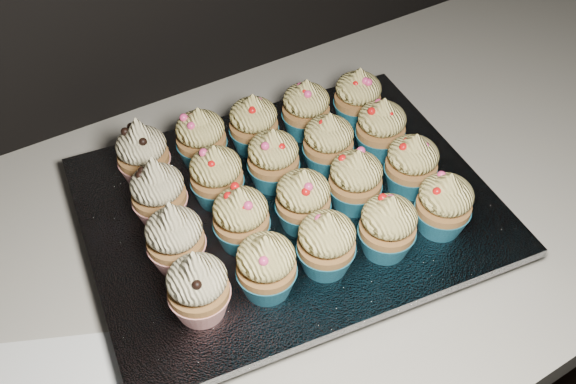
# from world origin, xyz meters

# --- Properties ---
(worktop) EXTENTS (2.44, 0.64, 0.04)m
(worktop) POSITION_xyz_m (0.00, 1.70, 0.88)
(worktop) COLOR beige
(worktop) RESTS_ON cabinet
(baking_tray) EXTENTS (0.48, 0.39, 0.02)m
(baking_tray) POSITION_xyz_m (0.05, 1.69, 0.91)
(baking_tray) COLOR black
(baking_tray) RESTS_ON worktop
(foil_lining) EXTENTS (0.52, 0.43, 0.01)m
(foil_lining) POSITION_xyz_m (0.05, 1.69, 0.93)
(foil_lining) COLOR silver
(foil_lining) RESTS_ON baking_tray
(cupcake_0) EXTENTS (0.06, 0.06, 0.10)m
(cupcake_0) POSITION_xyz_m (-0.10, 1.61, 0.97)
(cupcake_0) COLOR #AE1B18
(cupcake_0) RESTS_ON foil_lining
(cupcake_1) EXTENTS (0.06, 0.06, 0.08)m
(cupcake_1) POSITION_xyz_m (-0.03, 1.60, 0.97)
(cupcake_1) COLOR #1B6681
(cupcake_1) RESTS_ON foil_lining
(cupcake_2) EXTENTS (0.06, 0.06, 0.08)m
(cupcake_2) POSITION_xyz_m (0.03, 1.59, 0.97)
(cupcake_2) COLOR #1B6681
(cupcake_2) RESTS_ON foil_lining
(cupcake_3) EXTENTS (0.06, 0.06, 0.08)m
(cupcake_3) POSITION_xyz_m (0.10, 1.58, 0.97)
(cupcake_3) COLOR #1B6681
(cupcake_3) RESTS_ON foil_lining
(cupcake_4) EXTENTS (0.06, 0.06, 0.08)m
(cupcake_4) POSITION_xyz_m (0.18, 1.57, 0.97)
(cupcake_4) COLOR #1B6681
(cupcake_4) RESTS_ON foil_lining
(cupcake_5) EXTENTS (0.06, 0.06, 0.10)m
(cupcake_5) POSITION_xyz_m (-0.10, 1.68, 0.97)
(cupcake_5) COLOR #AE1B18
(cupcake_5) RESTS_ON foil_lining
(cupcake_6) EXTENTS (0.06, 0.06, 0.08)m
(cupcake_6) POSITION_xyz_m (-0.02, 1.67, 0.97)
(cupcake_6) COLOR #1B6681
(cupcake_6) RESTS_ON foil_lining
(cupcake_7) EXTENTS (0.06, 0.06, 0.08)m
(cupcake_7) POSITION_xyz_m (0.05, 1.66, 0.97)
(cupcake_7) COLOR #1B6681
(cupcake_7) RESTS_ON foil_lining
(cupcake_8) EXTENTS (0.06, 0.06, 0.08)m
(cupcake_8) POSITION_xyz_m (0.12, 1.65, 0.97)
(cupcake_8) COLOR #1B6681
(cupcake_8) RESTS_ON foil_lining
(cupcake_9) EXTENTS (0.06, 0.06, 0.08)m
(cupcake_9) POSITION_xyz_m (0.19, 1.64, 0.97)
(cupcake_9) COLOR #1B6681
(cupcake_9) RESTS_ON foil_lining
(cupcake_10) EXTENTS (0.06, 0.06, 0.10)m
(cupcake_10) POSITION_xyz_m (-0.09, 1.75, 0.97)
(cupcake_10) COLOR #AE1B18
(cupcake_10) RESTS_ON foil_lining
(cupcake_11) EXTENTS (0.06, 0.06, 0.08)m
(cupcake_11) POSITION_xyz_m (-0.02, 1.74, 0.97)
(cupcake_11) COLOR #1B6681
(cupcake_11) RESTS_ON foil_lining
(cupcake_12) EXTENTS (0.06, 0.06, 0.08)m
(cupcake_12) POSITION_xyz_m (0.05, 1.73, 0.97)
(cupcake_12) COLOR #1B6681
(cupcake_12) RESTS_ON foil_lining
(cupcake_13) EXTENTS (0.06, 0.06, 0.08)m
(cupcake_13) POSITION_xyz_m (0.13, 1.72, 0.97)
(cupcake_13) COLOR #1B6681
(cupcake_13) RESTS_ON foil_lining
(cupcake_14) EXTENTS (0.06, 0.06, 0.08)m
(cupcake_14) POSITION_xyz_m (0.20, 1.71, 0.97)
(cupcake_14) COLOR #1B6681
(cupcake_14) RESTS_ON foil_lining
(cupcake_15) EXTENTS (0.06, 0.06, 0.10)m
(cupcake_15) POSITION_xyz_m (-0.08, 1.82, 0.97)
(cupcake_15) COLOR #AE1B18
(cupcake_15) RESTS_ON foil_lining
(cupcake_16) EXTENTS (0.06, 0.06, 0.08)m
(cupcake_16) POSITION_xyz_m (-0.00, 1.81, 0.97)
(cupcake_16) COLOR #1B6681
(cupcake_16) RESTS_ON foil_lining
(cupcake_17) EXTENTS (0.06, 0.06, 0.08)m
(cupcake_17) POSITION_xyz_m (0.07, 1.80, 0.97)
(cupcake_17) COLOR #1B6681
(cupcake_17) RESTS_ON foil_lining
(cupcake_18) EXTENTS (0.06, 0.06, 0.08)m
(cupcake_18) POSITION_xyz_m (0.14, 1.79, 0.97)
(cupcake_18) COLOR #1B6681
(cupcake_18) RESTS_ON foil_lining
(cupcake_19) EXTENTS (0.06, 0.06, 0.08)m
(cupcake_19) POSITION_xyz_m (0.21, 1.78, 0.97)
(cupcake_19) COLOR #1B6681
(cupcake_19) RESTS_ON foil_lining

